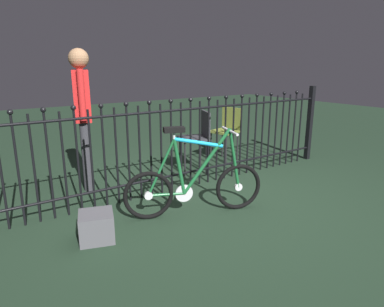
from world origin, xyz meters
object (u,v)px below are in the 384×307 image
person_visitor (83,108)px  chair_olive (227,128)px  bicycle (195,184)px  display_crate (97,226)px  chair_charcoal (198,134)px

person_visitor → chair_olive: bearing=1.2°
bicycle → display_crate: (-1.00, 0.04, -0.19)m
bicycle → display_crate: bicycle is taller
bicycle → display_crate: bearing=177.5°
bicycle → chair_olive: bicycle is taller
chair_olive → person_visitor: person_visitor is taller
bicycle → chair_charcoal: bearing=53.5°
chair_charcoal → person_visitor: person_visitor is taller
chair_charcoal → chair_olive: chair_charcoal is taller
chair_charcoal → person_visitor: bearing=171.8°
bicycle → chair_charcoal: (0.84, 1.14, 0.22)m
display_crate → person_visitor: bearing=75.2°
bicycle → chair_olive: bearing=41.4°
chair_olive → person_visitor: bearing=-178.8°
bicycle → chair_olive: size_ratio=1.66×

